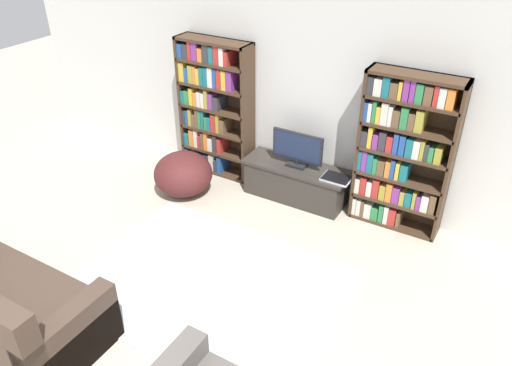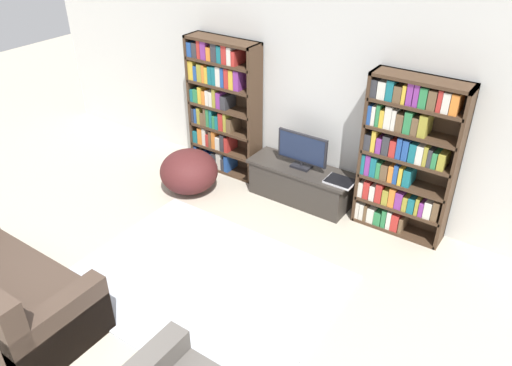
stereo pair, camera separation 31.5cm
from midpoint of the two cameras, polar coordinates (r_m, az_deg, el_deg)
name	(u,v)px [view 1 (the left image)]	position (r m, az deg, el deg)	size (l,w,h in m)	color
wall_back	(308,93)	(6.02, 4.45, 10.18)	(8.80, 0.06, 2.60)	silver
bookshelf_left	(213,106)	(6.63, -6.35, 8.75)	(1.01, 0.30, 1.82)	#422D1E
bookshelf_right	(401,151)	(5.63, 14.69, 3.48)	(1.01, 0.30, 1.82)	#422D1E
tv_stand	(296,182)	(6.24, 3.14, 0.11)	(1.34, 0.47, 0.46)	#332D28
television	(297,149)	(6.01, 3.26, 3.90)	(0.65, 0.16, 0.45)	black
laptop	(337,178)	(5.88, 7.69, 0.51)	(0.33, 0.25, 0.03)	silver
area_rug	(209,285)	(5.11, -7.18, -11.49)	(2.57, 1.95, 0.02)	#B2B7C1
couch_left_sectional	(2,308)	(5.03, -28.73, -12.47)	(1.81, 0.90, 0.89)	#423328
beanbag_ottoman	(183,174)	(6.41, -9.71, 1.02)	(0.74, 0.74, 0.55)	#4C1E1E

